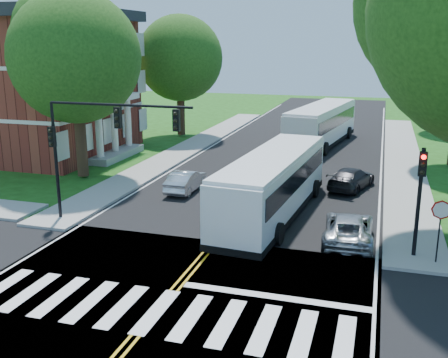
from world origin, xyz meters
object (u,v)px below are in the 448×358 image
at_px(bus_lead, 273,183).
at_px(hatchback, 186,181).
at_px(signal_nw, 97,134).
at_px(bus_follow, 322,124).
at_px(signal_ne, 420,188).
at_px(dark_sedan, 351,178).
at_px(suv, 349,228).

bearing_deg(bus_lead, hatchback, -21.70).
xyz_separation_m(bus_lead, hatchback, (-5.73, 2.83, -1.03)).
xyz_separation_m(signal_nw, bus_follow, (7.67, 22.91, -2.62)).
bearing_deg(bus_follow, signal_ne, 114.39).
relative_size(bus_follow, dark_sedan, 3.03).
height_order(hatchback, suv, hatchback).
height_order(bus_lead, hatchback, bus_lead).
height_order(signal_ne, bus_lead, signal_ne).
xyz_separation_m(signal_nw, bus_lead, (7.50, 3.71, -2.71)).
bearing_deg(signal_ne, bus_follow, 105.58).
height_order(signal_ne, dark_sedan, signal_ne).
bearing_deg(bus_lead, suv, 151.09).
relative_size(signal_ne, suv, 0.98).
xyz_separation_m(signal_nw, suv, (11.40, 1.14, -3.75)).
height_order(signal_ne, hatchback, signal_ne).
bearing_deg(dark_sedan, suv, 109.32).
bearing_deg(hatchback, signal_nw, 74.66).
bearing_deg(dark_sedan, hatchback, 36.37).
bearing_deg(dark_sedan, bus_lead, 77.14).
bearing_deg(hatchback, signal_ne, 151.86).
bearing_deg(signal_nw, bus_lead, 26.32).
bearing_deg(signal_nw, dark_sedan, 41.99).
xyz_separation_m(signal_nw, dark_sedan, (10.96, 9.87, -3.74)).
bearing_deg(signal_ne, signal_nw, -179.95).
xyz_separation_m(signal_ne, hatchback, (-12.28, 6.53, -2.33)).
xyz_separation_m(hatchback, dark_sedan, (9.18, 3.33, 0.00)).
distance_m(signal_ne, dark_sedan, 10.59).
relative_size(signal_nw, suv, 1.60).
bearing_deg(signal_nw, suv, 5.69).
distance_m(signal_nw, signal_ne, 14.13).
bearing_deg(bus_follow, hatchback, 79.02).
distance_m(signal_ne, suv, 3.71).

